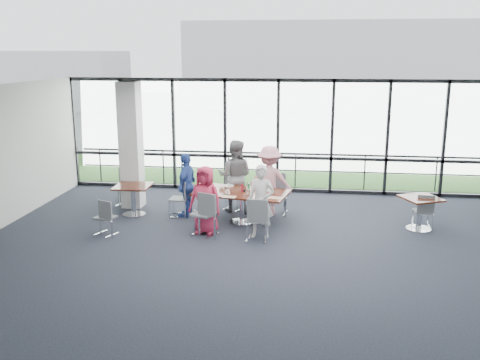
# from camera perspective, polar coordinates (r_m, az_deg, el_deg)

# --- Properties ---
(floor) EXTENTS (12.00, 10.00, 0.02)m
(floor) POSITION_cam_1_polar(r_m,az_deg,el_deg) (10.66, 2.29, -8.01)
(floor) COLOR #202331
(floor) RESTS_ON ground
(ceiling) EXTENTS (12.00, 10.00, 0.04)m
(ceiling) POSITION_cam_1_polar(r_m,az_deg,el_deg) (9.95, 2.47, 9.47)
(ceiling) COLOR silver
(ceiling) RESTS_ON ground
(wall_front) EXTENTS (12.00, 0.10, 3.20)m
(wall_front) POSITION_cam_1_polar(r_m,az_deg,el_deg) (5.46, -2.36, -11.32)
(wall_front) COLOR silver
(wall_front) RESTS_ON ground
(curtain_wall_back) EXTENTS (12.00, 0.10, 3.20)m
(curtain_wall_back) POSITION_cam_1_polar(r_m,az_deg,el_deg) (15.09, 4.06, 4.69)
(curtain_wall_back) COLOR white
(curtain_wall_back) RESTS_ON ground
(structural_column) EXTENTS (0.50, 0.50, 3.20)m
(structural_column) POSITION_cam_1_polar(r_m,az_deg,el_deg) (13.83, -11.55, 3.65)
(structural_column) COLOR white
(structural_column) RESTS_ON ground
(apron) EXTENTS (80.00, 70.00, 0.02)m
(apron) POSITION_cam_1_polar(r_m,az_deg,el_deg) (20.29, 4.83, 2.29)
(apron) COLOR slate
(apron) RESTS_ON ground
(grass_strip) EXTENTS (80.00, 5.00, 0.01)m
(grass_strip) POSITION_cam_1_polar(r_m,az_deg,el_deg) (18.32, 4.54, 1.18)
(grass_strip) COLOR #2C531F
(grass_strip) RESTS_ON ground
(hangar_main) EXTENTS (24.00, 10.00, 6.00)m
(hangar_main) POSITION_cam_1_polar(r_m,az_deg,el_deg) (42.01, 11.94, 11.95)
(hangar_main) COLOR #B9BBC0
(hangar_main) RESTS_ON ground
(hangar_aux) EXTENTS (10.00, 6.00, 4.00)m
(hangar_aux) POSITION_cam_1_polar(r_m,az_deg,el_deg) (42.36, -19.37, 10.14)
(hangar_aux) COLOR #B9BBC0
(hangar_aux) RESTS_ON ground
(guard_rail) EXTENTS (12.00, 0.06, 0.06)m
(guard_rail) POSITION_cam_1_polar(r_m,az_deg,el_deg) (15.88, 4.13, 1.09)
(guard_rail) COLOR #2D2D33
(guard_rail) RESTS_ON ground
(main_table) EXTENTS (2.30, 1.56, 0.75)m
(main_table) POSITION_cam_1_polar(r_m,az_deg,el_deg) (12.39, 0.18, -1.75)
(main_table) COLOR #330F0A
(main_table) RESTS_ON ground
(side_table_left) EXTENTS (0.87, 0.87, 0.75)m
(side_table_left) POSITION_cam_1_polar(r_m,az_deg,el_deg) (13.24, -11.34, -1.06)
(side_table_left) COLOR #330F0A
(side_table_left) RESTS_ON ground
(side_table_right) EXTENTS (1.01, 1.01, 0.75)m
(side_table_right) POSITION_cam_1_polar(r_m,az_deg,el_deg) (12.58, 18.70, -2.36)
(side_table_right) COLOR #330F0A
(side_table_right) RESTS_ON ground
(diner_near_left) EXTENTS (0.82, 0.63, 1.51)m
(diner_near_left) POSITION_cam_1_polar(r_m,az_deg,el_deg) (11.69, -3.71, -2.13)
(diner_near_left) COLOR #C4294B
(diner_near_left) RESTS_ON ground
(diner_near_right) EXTENTS (0.66, 0.53, 1.60)m
(diner_near_right) POSITION_cam_1_polar(r_m,az_deg,el_deg) (11.37, 2.25, -2.33)
(diner_near_right) COLOR silver
(diner_near_right) RESTS_ON ground
(diner_far_left) EXTENTS (0.92, 0.62, 1.81)m
(diner_far_left) POSITION_cam_1_polar(r_m,az_deg,el_deg) (13.26, -0.53, 0.44)
(diner_far_left) COLOR slate
(diner_far_left) RESTS_ON ground
(diner_far_right) EXTENTS (1.12, 0.60, 1.70)m
(diner_far_right) POSITION_cam_1_polar(r_m,az_deg,el_deg) (13.02, 3.16, -0.06)
(diner_far_right) COLOR pink
(diner_far_right) RESTS_ON ground
(diner_end) EXTENTS (0.63, 0.98, 1.56)m
(diner_end) POSITION_cam_1_polar(r_m,az_deg,el_deg) (12.93, -5.72, -0.53)
(diner_end) COLOR #304EA3
(diner_end) RESTS_ON ground
(chair_main_nl) EXTENTS (0.64, 0.64, 0.97)m
(chair_main_nl) POSITION_cam_1_polar(r_m,az_deg,el_deg) (11.61, -3.84, -3.63)
(chair_main_nl) COLOR slate
(chair_main_nl) RESTS_ON ground
(chair_main_nr) EXTENTS (0.51, 0.51, 0.93)m
(chair_main_nr) POSITION_cam_1_polar(r_m,az_deg,el_deg) (11.27, 1.84, -4.24)
(chair_main_nr) COLOR slate
(chair_main_nr) RESTS_ON ground
(chair_main_fl) EXTENTS (0.55, 0.55, 0.86)m
(chair_main_fl) POSITION_cam_1_polar(r_m,az_deg,el_deg) (13.52, -0.68, -1.38)
(chair_main_fl) COLOR slate
(chair_main_fl) RESTS_ON ground
(chair_main_fr) EXTENTS (0.53, 0.53, 0.96)m
(chair_main_fr) POSITION_cam_1_polar(r_m,az_deg,el_deg) (13.17, 3.99, -1.58)
(chair_main_fr) COLOR slate
(chair_main_fr) RESTS_ON ground
(chair_main_end) EXTENTS (0.44, 0.44, 0.87)m
(chair_main_end) POSITION_cam_1_polar(r_m,az_deg,el_deg) (13.04, -6.51, -2.00)
(chair_main_end) COLOR slate
(chair_main_end) RESTS_ON ground
(chair_spare_la) EXTENTS (0.51, 0.51, 0.79)m
(chair_spare_la) POSITION_cam_1_polar(r_m,az_deg,el_deg) (12.01, -14.17, -3.88)
(chair_spare_la) COLOR slate
(chair_spare_la) RESTS_ON ground
(chair_spare_lb) EXTENTS (0.55, 0.55, 0.93)m
(chair_spare_lb) POSITION_cam_1_polar(r_m,az_deg,el_deg) (14.15, -12.06, -0.85)
(chair_spare_lb) COLOR slate
(chair_spare_lb) RESTS_ON ground
(chair_spare_r) EXTENTS (0.42, 0.42, 0.80)m
(chair_spare_r) POSITION_cam_1_polar(r_m,az_deg,el_deg) (12.76, 18.94, -3.17)
(chair_spare_r) COLOR slate
(chair_spare_r) RESTS_ON ground
(plate_nl) EXTENTS (0.28, 0.28, 0.01)m
(plate_nl) POSITION_cam_1_polar(r_m,az_deg,el_deg) (12.22, -3.23, -1.42)
(plate_nl) COLOR white
(plate_nl) RESTS_ON main_table
(plate_nr) EXTENTS (0.26, 0.26, 0.01)m
(plate_nr) POSITION_cam_1_polar(r_m,az_deg,el_deg) (11.86, 2.59, -1.88)
(plate_nr) COLOR white
(plate_nr) RESTS_ON main_table
(plate_fl) EXTENTS (0.25, 0.25, 0.01)m
(plate_fl) POSITION_cam_1_polar(r_m,az_deg,el_deg) (12.89, -1.22, -0.61)
(plate_fl) COLOR white
(plate_fl) RESTS_ON main_table
(plate_fr) EXTENTS (0.24, 0.24, 0.01)m
(plate_fr) POSITION_cam_1_polar(r_m,az_deg,el_deg) (12.50, 3.06, -1.08)
(plate_fr) COLOR white
(plate_fr) RESTS_ON main_table
(plate_end) EXTENTS (0.28, 0.28, 0.01)m
(plate_end) POSITION_cam_1_polar(r_m,az_deg,el_deg) (12.61, -3.64, -0.96)
(plate_end) COLOR white
(plate_end) RESTS_ON main_table
(tumbler_a) EXTENTS (0.07, 0.07, 0.13)m
(tumbler_a) POSITION_cam_1_polar(r_m,az_deg,el_deg) (12.14, -1.48, -1.22)
(tumbler_a) COLOR white
(tumbler_a) RESTS_ON main_table
(tumbler_b) EXTENTS (0.07, 0.07, 0.13)m
(tumbler_b) POSITION_cam_1_polar(r_m,az_deg,el_deg) (12.04, 0.96, -1.34)
(tumbler_b) COLOR white
(tumbler_b) RESTS_ON main_table
(tumbler_c) EXTENTS (0.07, 0.07, 0.15)m
(tumbler_c) POSITION_cam_1_polar(r_m,az_deg,el_deg) (12.59, 0.84, -0.64)
(tumbler_c) COLOR white
(tumbler_c) RESTS_ON main_table
(tumbler_d) EXTENTS (0.07, 0.07, 0.13)m
(tumbler_d) POSITION_cam_1_polar(r_m,az_deg,el_deg) (12.42, -3.23, -0.89)
(tumbler_d) COLOR white
(tumbler_d) RESTS_ON main_table
(menu_a) EXTENTS (0.31, 0.23, 0.00)m
(menu_a) POSITION_cam_1_polar(r_m,az_deg,el_deg) (11.92, -1.14, -1.81)
(menu_a) COLOR beige
(menu_a) RESTS_ON main_table
(menu_b) EXTENTS (0.35, 0.28, 0.00)m
(menu_b) POSITION_cam_1_polar(r_m,az_deg,el_deg) (11.86, 3.90, -1.92)
(menu_b) COLOR beige
(menu_b) RESTS_ON main_table
(menu_c) EXTENTS (0.33, 0.27, 0.00)m
(menu_c) POSITION_cam_1_polar(r_m,az_deg,el_deg) (12.70, 1.32, -0.85)
(menu_c) COLOR beige
(menu_c) RESTS_ON main_table
(condiment_caddy) EXTENTS (0.10, 0.07, 0.04)m
(condiment_caddy) POSITION_cam_1_polar(r_m,az_deg,el_deg) (12.39, 0.36, -1.13)
(condiment_caddy) COLOR black
(condiment_caddy) RESTS_ON main_table
(ketchup_bottle) EXTENTS (0.06, 0.06, 0.18)m
(ketchup_bottle) POSITION_cam_1_polar(r_m,az_deg,el_deg) (12.35, 0.23, -0.84)
(ketchup_bottle) COLOR #A81A29
(ketchup_bottle) RESTS_ON main_table
(green_bottle) EXTENTS (0.05, 0.05, 0.20)m
(green_bottle) POSITION_cam_1_polar(r_m,az_deg,el_deg) (12.33, 0.93, -0.82)
(green_bottle) COLOR #1C7733
(green_bottle) RESTS_ON main_table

